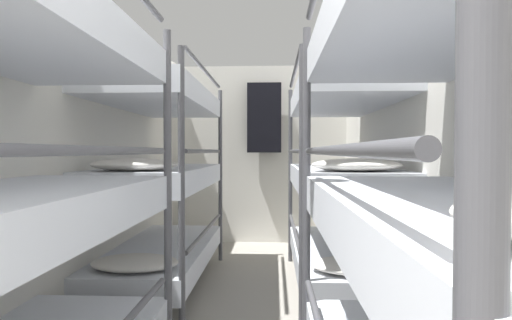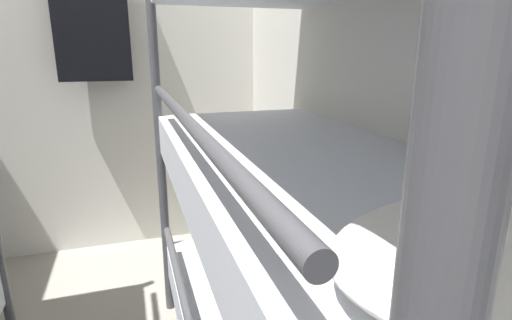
# 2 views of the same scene
# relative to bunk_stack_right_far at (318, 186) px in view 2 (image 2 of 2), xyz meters

# --- Properties ---
(wall_back) EXTENTS (2.44, 0.06, 2.35)m
(wall_back) POSITION_rel_bunk_stack_right_far_xyz_m (-0.77, 1.92, 0.18)
(wall_back) COLOR silver
(wall_back) RESTS_ON ground_plane
(bunk_stack_right_far) EXTENTS (0.79, 1.91, 1.93)m
(bunk_stack_right_far) POSITION_rel_bunk_stack_right_far_xyz_m (0.00, 0.00, 0.00)
(bunk_stack_right_far) COLOR #4C4C51
(bunk_stack_right_far) RESTS_ON ground_plane
(hanging_coat) EXTENTS (0.44, 0.12, 0.90)m
(hanging_coat) POSITION_rel_bunk_stack_right_far_xyz_m (-0.69, 1.77, 0.65)
(hanging_coat) COLOR black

